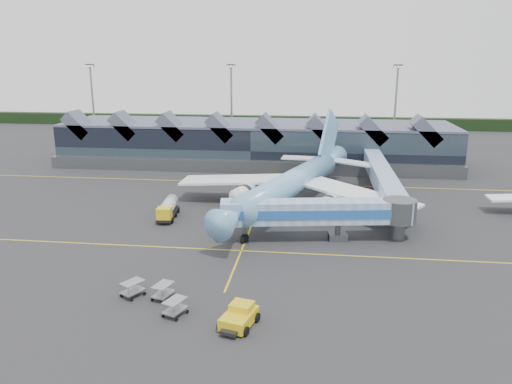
# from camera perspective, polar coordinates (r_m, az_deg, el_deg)

# --- Properties ---
(ground) EXTENTS (260.00, 260.00, 0.00)m
(ground) POSITION_cam_1_polar(r_m,az_deg,el_deg) (72.66, -0.72, -4.39)
(ground) COLOR #2A2A2C
(ground) RESTS_ON ground
(taxi_stripes) EXTENTS (120.00, 60.00, 0.01)m
(taxi_stripes) POSITION_cam_1_polar(r_m,az_deg,el_deg) (82.07, 0.22, -2.06)
(taxi_stripes) COLOR gold
(taxi_stripes) RESTS_ON ground
(tree_line_far) EXTENTS (260.00, 4.00, 4.00)m
(tree_line_far) POSITION_cam_1_polar(r_m,az_deg,el_deg) (179.45, 4.09, 8.00)
(tree_line_far) COLOR black
(tree_line_far) RESTS_ON ground
(terminal) EXTENTS (90.00, 22.25, 12.52)m
(terminal) POSITION_cam_1_polar(r_m,az_deg,el_deg) (117.68, -0.04, 5.67)
(terminal) COLOR black
(terminal) RESTS_ON ground
(light_masts) EXTENTS (132.40, 42.56, 22.45)m
(light_masts) POSITION_cam_1_polar(r_m,az_deg,el_deg) (131.66, 12.32, 9.68)
(light_masts) COLOR gray
(light_masts) RESTS_ON ground
(main_airliner) EXTENTS (39.36, 46.31, 15.34)m
(main_airliner) POSITION_cam_1_polar(r_m,az_deg,el_deg) (81.99, 4.38, 1.14)
(main_airliner) COLOR #6993D6
(main_airliner) RESTS_ON ground
(jet_bridge) EXTENTS (26.60, 7.81, 5.75)m
(jet_bridge) POSITION_cam_1_polar(r_m,az_deg,el_deg) (68.47, 8.45, -2.35)
(jet_bridge) COLOR #7EA3D3
(jet_bridge) RESTS_ON ground
(fuel_truck) EXTENTS (3.13, 8.61, 2.86)m
(fuel_truck) POSITION_cam_1_polar(r_m,az_deg,el_deg) (79.12, -9.98, -1.75)
(fuel_truck) COLOR black
(fuel_truck) RESTS_ON ground
(pushback_tug) EXTENTS (3.76, 4.97, 2.02)m
(pushback_tug) POSITION_cam_1_polar(r_m,az_deg,el_deg) (47.99, -1.93, -14.06)
(pushback_tug) COLOR gold
(pushback_tug) RESTS_ON ground
(baggage_carts) EXTENTS (7.97, 6.14, 1.64)m
(baggage_carts) POSITION_cam_1_polar(r_m,az_deg,el_deg) (52.81, -11.27, -11.46)
(baggage_carts) COLOR #94979C
(baggage_carts) RESTS_ON ground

